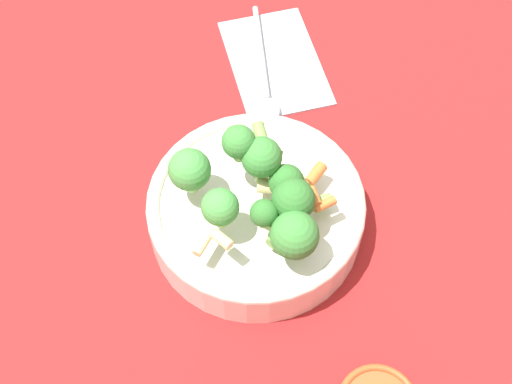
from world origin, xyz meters
TOP-DOWN VIEW (x-y plane):
  - ground_plane at (0.00, 0.00)m, footprint 3.00×3.00m
  - bowl at (0.00, 0.00)m, footprint 0.22×0.22m
  - pasta_salad at (0.01, -0.01)m, footprint 0.17×0.16m
  - napkin at (-0.12, 0.19)m, footprint 0.19×0.18m
  - spoon at (-0.11, 0.15)m, footprint 0.14×0.14m

SIDE VIEW (x-z plane):
  - ground_plane at x=0.00m, z-range 0.00..0.00m
  - napkin at x=-0.12m, z-range 0.00..0.01m
  - spoon at x=-0.11m, z-range 0.01..0.02m
  - bowl at x=0.00m, z-range 0.00..0.06m
  - pasta_salad at x=0.01m, z-range 0.06..0.13m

